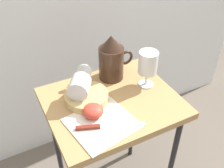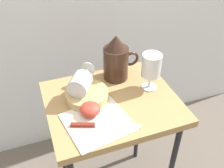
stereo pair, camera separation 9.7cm
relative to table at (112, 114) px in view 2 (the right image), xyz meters
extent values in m
cube|color=#AD8451|center=(0.00, 0.00, 0.06)|extent=(0.51, 0.43, 0.03)
cylinder|color=black|center=(-0.22, 0.17, -0.27)|extent=(0.02, 0.02, 0.64)
cylinder|color=black|center=(0.22, 0.17, -0.27)|extent=(0.02, 0.02, 0.64)
cube|color=silver|center=(-0.09, -0.10, 0.08)|extent=(0.25, 0.24, 0.00)
cylinder|color=tan|center=(-0.09, 0.04, 0.09)|extent=(0.17, 0.17, 0.03)
cylinder|color=#382319|center=(0.07, 0.14, 0.15)|extent=(0.11, 0.11, 0.14)
cylinder|color=#B23819|center=(0.07, 0.14, 0.12)|extent=(0.10, 0.10, 0.08)
cone|color=#382319|center=(0.07, 0.14, 0.25)|extent=(0.09, 0.09, 0.06)
torus|color=#382319|center=(0.14, 0.14, 0.16)|extent=(0.07, 0.01, 0.07)
cylinder|color=silver|center=(0.17, 0.02, 0.08)|extent=(0.06, 0.06, 0.00)
cylinder|color=silver|center=(0.17, 0.02, 0.11)|extent=(0.01, 0.01, 0.06)
cylinder|color=silver|center=(0.17, 0.02, 0.19)|extent=(0.08, 0.08, 0.09)
cylinder|color=#B23819|center=(0.17, 0.02, 0.17)|extent=(0.07, 0.07, 0.05)
cylinder|color=silver|center=(-0.11, 0.05, 0.15)|extent=(0.11, 0.11, 0.08)
cylinder|color=silver|center=(-0.07, 0.11, 0.15)|extent=(0.04, 0.06, 0.01)
cylinder|color=silver|center=(-0.05, 0.14, 0.15)|extent=(0.05, 0.04, 0.06)
ellipsoid|color=#CC3D2D|center=(-0.10, -0.05, 0.10)|extent=(0.08, 0.08, 0.04)
cube|color=silver|center=(-0.03, -0.14, 0.08)|extent=(0.15, 0.07, 0.00)
cube|color=maroon|center=(-0.14, -0.10, 0.09)|extent=(0.08, 0.04, 0.01)
camera|label=1|loc=(-0.35, -0.69, 0.75)|focal=41.74mm
camera|label=2|loc=(-0.26, -0.73, 0.75)|focal=41.74mm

